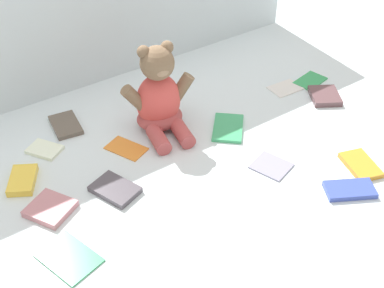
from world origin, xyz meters
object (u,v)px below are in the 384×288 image
at_px(book_case_4, 126,148).
at_px(book_case_12, 285,88).
at_px(book_case_13, 66,125).
at_px(book_case_1, 310,80).
at_px(book_case_5, 350,190).
at_px(book_case_3, 361,165).
at_px(book_case_9, 229,128).
at_px(book_case_11, 69,257).
at_px(book_case_10, 115,189).
at_px(teddy_bear, 159,99).
at_px(book_case_8, 23,180).
at_px(book_case_6, 325,96).
at_px(book_case_0, 45,150).
at_px(book_case_2, 50,209).
at_px(book_case_7, 271,165).

height_order(book_case_4, book_case_12, same).
bearing_deg(book_case_4, book_case_13, -87.13).
distance_m(book_case_1, book_case_5, 0.55).
bearing_deg(book_case_4, book_case_1, 153.54).
distance_m(book_case_3, book_case_9, 0.39).
bearing_deg(book_case_11, book_case_10, 19.72).
height_order(book_case_5, book_case_12, book_case_5).
relative_size(teddy_bear, book_case_11, 1.98).
xyz_separation_m(book_case_5, book_case_11, (-0.69, 0.21, -0.00)).
xyz_separation_m(book_case_8, book_case_13, (0.20, 0.17, -0.00)).
height_order(teddy_bear, book_case_8, teddy_bear).
distance_m(book_case_11, book_case_13, 0.51).
relative_size(book_case_4, book_case_9, 0.83).
bearing_deg(teddy_bear, book_case_6, -6.72).
distance_m(book_case_6, book_case_11, 0.97).
distance_m(book_case_4, book_case_10, 0.18).
distance_m(book_case_3, book_case_8, 0.92).
bearing_deg(book_case_11, book_case_0, 59.64).
bearing_deg(teddy_bear, book_case_5, -52.50).
bearing_deg(book_case_4, book_case_0, -55.86).
xyz_separation_m(book_case_10, book_case_13, (0.01, 0.34, -0.00)).
relative_size(book_case_2, book_case_9, 0.76).
distance_m(book_case_10, book_case_11, 0.23).
bearing_deg(book_case_9, book_case_11, 58.51).
relative_size(book_case_1, book_case_5, 0.86).
relative_size(book_case_0, book_case_13, 0.75).
bearing_deg(book_case_7, book_case_12, 23.60).
distance_m(book_case_8, book_case_11, 0.31).
xyz_separation_m(book_case_1, book_case_13, (-0.80, 0.24, 0.00)).
relative_size(book_case_4, book_case_5, 0.89).
relative_size(book_case_4, book_case_13, 0.93).
distance_m(teddy_bear, book_case_13, 0.30).
bearing_deg(book_case_2, book_case_4, 172.47).
bearing_deg(book_case_4, book_case_6, 144.67).
relative_size(teddy_bear, book_case_9, 2.01).
bearing_deg(book_case_7, book_case_3, -53.57).
bearing_deg(book_case_5, book_case_12, 5.23).
relative_size(teddy_bear, book_case_4, 2.41).
bearing_deg(book_case_13, teddy_bear, -26.20).
xyz_separation_m(teddy_bear, book_case_9, (0.16, -0.13, -0.10)).
bearing_deg(book_case_13, book_case_1, -8.16).
distance_m(book_case_0, book_case_7, 0.64).
height_order(book_case_2, book_case_11, book_case_2).
bearing_deg(book_case_6, teddy_bear, -167.23).
relative_size(book_case_8, book_case_11, 0.79).
distance_m(book_case_3, book_case_7, 0.25).
distance_m(book_case_11, book_case_12, 0.93).
xyz_separation_m(book_case_3, book_case_5, (-0.10, -0.05, 0.00)).
bearing_deg(teddy_bear, book_case_10, -133.22).
distance_m(book_case_9, book_case_10, 0.41).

